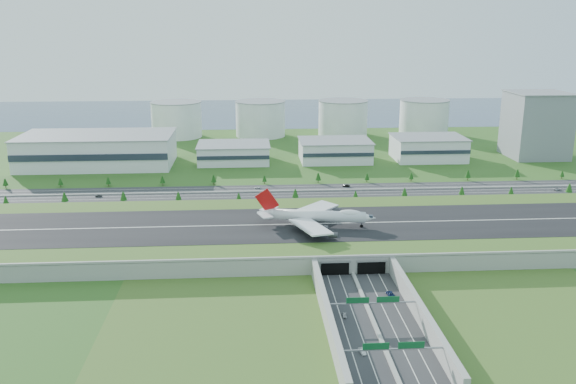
{
  "coord_description": "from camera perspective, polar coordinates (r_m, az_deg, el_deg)",
  "views": [
    {
      "loc": [
        -47.24,
        -309.81,
        113.14
      ],
      "look_at": [
        -24.72,
        35.0,
        16.44
      ],
      "focal_mm": 38.0,
      "sensor_mm": 36.0,
      "label": 1
    }
  ],
  "objects": [
    {
      "name": "car_1",
      "position": [
        224.08,
        6.96,
        -14.57
      ],
      "size": [
        2.4,
        4.65,
        1.46
      ],
      "primitive_type": "imported",
      "rotation": [
        0.0,
        0.0,
        0.2
      ],
      "color": "silver",
      "rests_on": "ground"
    },
    {
      "name": "hangar_mid_c",
      "position": [
        532.66,
        12.98,
        4.01
      ],
      "size": [
        58.0,
        42.0,
        19.0
      ],
      "primitive_type": "cube",
      "color": "silver",
      "rests_on": "ground"
    },
    {
      "name": "boeing_747",
      "position": [
        324.69,
        2.62,
        -2.22
      ],
      "size": [
        64.12,
        60.06,
        20.01
      ],
      "rotation": [
        0.0,
        0.0,
        -0.19
      ],
      "color": "silver",
      "rests_on": "airfield_deck"
    },
    {
      "name": "car_5",
      "position": [
        434.32,
        5.47,
        0.6
      ],
      "size": [
        5.51,
        3.35,
        1.71
      ],
      "primitive_type": "imported",
      "rotation": [
        0.0,
        0.0,
        -1.89
      ],
      "color": "black",
      "rests_on": "ground"
    },
    {
      "name": "office_tower",
      "position": [
        568.59,
        22.21,
        5.82
      ],
      "size": [
        46.0,
        46.0,
        55.0
      ],
      "primitive_type": "cube",
      "color": "gray",
      "rests_on": "ground"
    },
    {
      "name": "fuel_tank_c",
      "position": [
        634.64,
        5.16,
        6.9
      ],
      "size": [
        50.0,
        50.0,
        35.0
      ],
      "primitive_type": "cylinder",
      "color": "silver",
      "rests_on": "ground"
    },
    {
      "name": "car_0",
      "position": [
        247.81,
        5.32,
        -11.38
      ],
      "size": [
        2.16,
        4.46,
        1.47
      ],
      "primitive_type": "imported",
      "rotation": [
        0.0,
        0.0,
        -0.1
      ],
      "color": "#9C9DA1",
      "rests_on": "ground"
    },
    {
      "name": "airfield_deck",
      "position": [
        331.73,
        4.67,
        -3.61
      ],
      "size": [
        520.0,
        100.0,
        9.2
      ],
      "color": "gray",
      "rests_on": "ground"
    },
    {
      "name": "bay_water",
      "position": [
        799.26,
        -0.31,
        7.5
      ],
      "size": [
        1200.0,
        260.0,
        0.06
      ],
      "primitive_type": "cube",
      "color": "#324360",
      "rests_on": "ground"
    },
    {
      "name": "fuel_tank_d",
      "position": [
        653.08,
        12.6,
        6.84
      ],
      "size": [
        50.0,
        50.0,
        35.0
      ],
      "primitive_type": "cylinder",
      "color": "silver",
      "rests_on": "ground"
    },
    {
      "name": "car_7",
      "position": [
        428.28,
        -2.88,
        0.41
      ],
      "size": [
        4.98,
        3.09,
        1.35
      ],
      "primitive_type": "imported",
      "rotation": [
        0.0,
        0.0,
        -1.85
      ],
      "color": "white",
      "rests_on": "ground"
    },
    {
      "name": "hangar_mid_a",
      "position": [
        511.01,
        -5.1,
        3.64
      ],
      "size": [
        58.0,
        42.0,
        15.0
      ],
      "primitive_type": "cube",
      "color": "silver",
      "rests_on": "ground"
    },
    {
      "name": "tree_row",
      "position": [
        422.93,
        5.3,
        0.69
      ],
      "size": [
        500.82,
        48.47,
        8.17
      ],
      "color": "#3D2819",
      "rests_on": "ground"
    },
    {
      "name": "ground",
      "position": [
        333.19,
        4.65,
        -4.27
      ],
      "size": [
        1200.0,
        1200.0,
        0.0
      ],
      "primitive_type": "plane",
      "color": "#244816",
      "rests_on": "ground"
    },
    {
      "name": "fuel_tank_a",
      "position": [
        631.35,
        -10.38,
        6.67
      ],
      "size": [
        50.0,
        50.0,
        35.0
      ],
      "primitive_type": "cylinder",
      "color": "silver",
      "rests_on": "ground"
    },
    {
      "name": "fuel_tank_b",
      "position": [
        627.26,
        -2.59,
        6.85
      ],
      "size": [
        50.0,
        50.0,
        35.0
      ],
      "primitive_type": "cylinder",
      "color": "silver",
      "rests_on": "ground"
    },
    {
      "name": "car_2",
      "position": [
        268.07,
        9.54,
        -9.35
      ],
      "size": [
        3.05,
        5.93,
        1.6
      ],
      "primitive_type": "imported",
      "rotation": [
        0.0,
        0.0,
        3.21
      ],
      "color": "#0E1C46",
      "rests_on": "ground"
    },
    {
      "name": "car_6",
      "position": [
        462.84,
        23.91,
        0.23
      ],
      "size": [
        5.99,
        4.12,
        1.52
      ],
      "primitive_type": "imported",
      "rotation": [
        0.0,
        0.0,
        1.89
      ],
      "color": "#A8A8AC",
      "rests_on": "ground"
    },
    {
      "name": "sign_gantry_far",
      "position": [
        214.06,
        9.84,
        -14.36
      ],
      "size": [
        38.7,
        0.7,
        9.8
      ],
      "color": "gray",
      "rests_on": "ground"
    },
    {
      "name": "hangar_west",
      "position": [
        519.65,
        -17.36,
        3.75
      ],
      "size": [
        120.0,
        60.0,
        25.0
      ],
      "primitive_type": "cube",
      "color": "silver",
      "rests_on": "ground"
    },
    {
      "name": "underpass_road",
      "position": [
        241.93,
        8.11,
        -11.5
      ],
      "size": [
        38.8,
        120.4,
        8.0
      ],
      "color": "#28282B",
      "rests_on": "ground"
    },
    {
      "name": "north_expressway",
      "position": [
        422.95,
        2.81,
        0.11
      ],
      "size": [
        560.0,
        36.0,
        0.12
      ],
      "primitive_type": "cube",
      "color": "#28282B",
      "rests_on": "ground"
    },
    {
      "name": "sign_gantry_near",
      "position": [
        244.19,
        7.93,
        -10.3
      ],
      "size": [
        38.7,
        0.7,
        9.8
      ],
      "color": "gray",
      "rests_on": "ground"
    },
    {
      "name": "hangar_mid_b",
      "position": [
        515.73,
        4.4,
        3.88
      ],
      "size": [
        58.0,
        42.0,
        17.0
      ],
      "primitive_type": "cube",
      "color": "silver",
      "rests_on": "ground"
    },
    {
      "name": "car_4",
      "position": [
        426.99,
        -17.3,
        -0.33
      ],
      "size": [
        4.97,
        2.65,
        1.61
      ],
      "primitive_type": "imported",
      "rotation": [
        0.0,
        0.0,
        1.73
      ],
      "color": "#4C4D50",
      "rests_on": "ground"
    }
  ]
}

